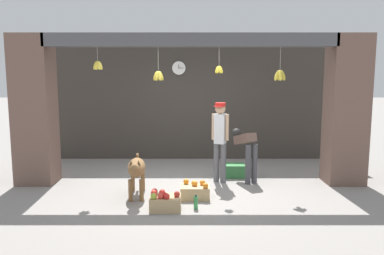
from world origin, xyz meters
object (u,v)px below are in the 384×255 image
at_px(dog, 138,169).
at_px(worker_stooping, 248,148).
at_px(shopkeeper, 222,136).
at_px(produce_box_green, 236,170).
at_px(fruit_crate_oranges, 197,191).
at_px(water_bottle, 197,202).
at_px(fruit_crate_apples, 166,201).
at_px(wall_clock, 180,68).

height_order(dog, worker_stooping, worker_stooping).
height_order(shopkeeper, produce_box_green, shopkeeper).
bearing_deg(fruit_crate_oranges, produce_box_green, 59.38).
xyz_separation_m(dog, water_bottle, (1.00, -0.60, -0.38)).
height_order(fruit_crate_apples, wall_clock, wall_clock).
bearing_deg(fruit_crate_apples, wall_clock, 88.37).
height_order(worker_stooping, water_bottle, worker_stooping).
distance_m(shopkeeper, worker_stooping, 0.58).
distance_m(dog, shopkeeper, 1.79).
distance_m(fruit_crate_apples, wall_clock, 4.17).
bearing_deg(shopkeeper, dog, 54.91).
bearing_deg(produce_box_green, fruit_crate_apples, -123.59).
bearing_deg(wall_clock, dog, -101.88).
bearing_deg(shopkeeper, produce_box_green, -105.93).
relative_size(dog, fruit_crate_apples, 2.32).
xyz_separation_m(fruit_crate_oranges, wall_clock, (-0.37, 3.03, 2.12)).
xyz_separation_m(worker_stooping, produce_box_green, (-0.20, 0.31, -0.53)).
bearing_deg(fruit_crate_oranges, worker_stooping, 46.47).
xyz_separation_m(worker_stooping, fruit_crate_oranges, (-1.01, -1.06, -0.53)).
bearing_deg(produce_box_green, water_bottle, -112.92).
xyz_separation_m(shopkeeper, fruit_crate_apples, (-0.96, -1.54, -0.77)).
height_order(dog, wall_clock, wall_clock).
distance_m(worker_stooping, wall_clock, 2.88).
xyz_separation_m(fruit_crate_oranges, produce_box_green, (0.81, 1.37, 0.01)).
bearing_deg(worker_stooping, water_bottle, -143.98).
height_order(fruit_crate_oranges, water_bottle, fruit_crate_oranges).
relative_size(worker_stooping, produce_box_green, 2.34).
height_order(fruit_crate_oranges, produce_box_green, fruit_crate_oranges).
distance_m(fruit_crate_oranges, fruit_crate_apples, 0.74).
bearing_deg(fruit_crate_apples, fruit_crate_oranges, 49.95).
xyz_separation_m(produce_box_green, wall_clock, (-1.18, 1.66, 2.12)).
relative_size(fruit_crate_oranges, produce_box_green, 1.15).
height_order(worker_stooping, fruit_crate_oranges, worker_stooping).
bearing_deg(wall_clock, fruit_crate_apples, -91.63).
bearing_deg(produce_box_green, worker_stooping, -57.94).
distance_m(fruit_crate_apples, water_bottle, 0.48).
distance_m(dog, wall_clock, 3.50).
xyz_separation_m(fruit_crate_apples, produce_box_green, (1.29, 1.94, -0.00)).
bearing_deg(water_bottle, fruit_crate_oranges, 90.75).
bearing_deg(water_bottle, dog, 149.11).
relative_size(worker_stooping, wall_clock, 2.88).
xyz_separation_m(worker_stooping, wall_clock, (-1.38, 1.97, 1.59)).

